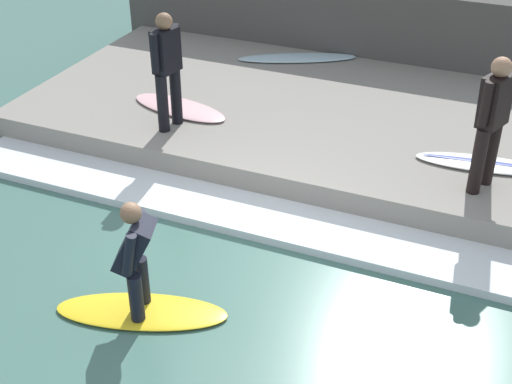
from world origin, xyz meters
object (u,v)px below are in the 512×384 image
(surfboard_waiting_far, at_px, (483,164))
(surfboard_spare, at_px, (297,58))
(surfer_riding, at_px, (135,254))
(surfer_waiting_far, at_px, (492,117))
(surfboard_waiting_near, at_px, (179,107))
(surfboard_riding, at_px, (142,311))
(surfer_waiting_near, at_px, (167,65))

(surfboard_waiting_far, relative_size, surfboard_spare, 0.85)
(surfer_riding, xyz_separation_m, surfer_waiting_far, (3.25, -2.88, 0.58))
(surfer_waiting_far, height_order, surfboard_waiting_far, surfer_waiting_far)
(surfboard_waiting_near, bearing_deg, surfboard_spare, -19.39)
(surfboard_riding, height_order, surfer_waiting_near, surfer_waiting_near)
(surfboard_waiting_near, distance_m, surfer_waiting_far, 4.58)
(surfboard_waiting_far, bearing_deg, surfboard_waiting_near, 90.27)
(surfboard_riding, relative_size, surfer_riding, 1.46)
(surfboard_riding, height_order, surfer_waiting_far, surfer_waiting_far)
(surfboard_riding, distance_m, surfboard_waiting_near, 4.12)
(surfboard_riding, height_order, surfer_riding, surfer_riding)
(surfboard_waiting_far, xyz_separation_m, surfboard_spare, (2.58, 3.50, -0.00))
(surfboard_waiting_near, relative_size, surfer_waiting_far, 1.02)
(surfer_waiting_far, bearing_deg, surfer_riding, 138.42)
(surfboard_riding, bearing_deg, surfer_riding, 180.00)
(surfer_waiting_near, distance_m, surfboard_spare, 3.37)
(surfer_riding, relative_size, surfboard_waiting_near, 0.75)
(surfer_riding, distance_m, surfboard_spare, 6.43)
(surfboard_riding, relative_size, surfboard_waiting_far, 1.08)
(surfboard_riding, bearing_deg, surfboard_spare, 5.84)
(surfboard_waiting_near, height_order, surfboard_spare, same)
(surfer_riding, distance_m, surfboard_waiting_far, 4.77)
(surfboard_riding, bearing_deg, surfer_waiting_near, 23.51)
(surfboard_waiting_near, height_order, surfer_waiting_far, surfer_waiting_far)
(surfer_waiting_near, height_order, surfboard_waiting_near, surfer_waiting_near)
(surfer_waiting_near, bearing_deg, surfboard_waiting_far, -82.31)
(surfboard_riding, height_order, surfboard_waiting_far, surfboard_waiting_far)
(surfer_waiting_near, xyz_separation_m, surfboard_waiting_near, (0.55, 0.16, -0.90))
(surfboard_waiting_far, bearing_deg, surfboard_spare, 53.56)
(surfer_waiting_far, bearing_deg, surfboard_waiting_near, 83.07)
(surfboard_waiting_near, bearing_deg, surfer_riding, -157.48)
(surfboard_waiting_far, distance_m, surfboard_spare, 4.35)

